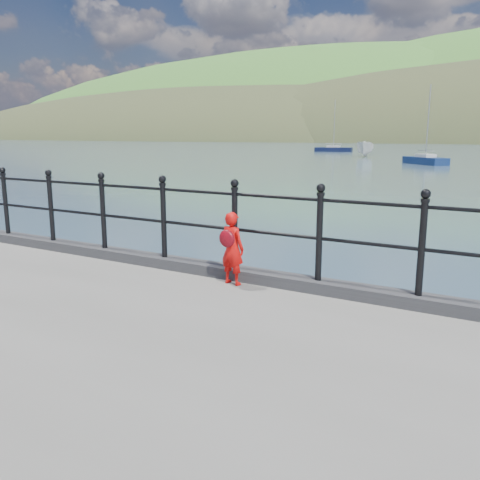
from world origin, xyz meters
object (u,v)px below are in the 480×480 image
Objects in this scene: railing at (198,215)px; launch_white at (365,149)px; sailboat_port at (425,161)px; child at (232,248)px; sailboat_left at (333,150)px.

railing is 3.41× the size of launch_white.
railing is 2.35× the size of sailboat_port.
child is at bearing -20.01° from railing.
child is 0.12× the size of sailboat_port.
sailboat_left is (-25.60, 76.34, -1.49)m from railing.
sailboat_port reaches higher than launch_white.
sailboat_left is at bearing -63.83° from child.
sailboat_port reaches higher than railing.
sailboat_left is (-20.16, 29.81, -0.00)m from sailboat_port.
sailboat_port is (9.70, -12.65, -0.69)m from launch_white.
child is (0.71, -0.26, -0.34)m from railing.
launch_white is 15.96m from sailboat_port.
launch_white is 0.69× the size of sailboat_port.
launch_white is at bearing -67.21° from sailboat_left.
child is at bearing -79.60° from sailboat_left.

